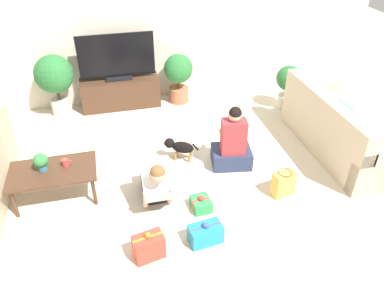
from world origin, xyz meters
TOP-DOWN VIEW (x-y plane):
  - ground_plane at (0.00, 0.00)m, footprint 16.00×16.00m
  - wall_back at (0.00, 2.63)m, footprint 8.40×0.06m
  - sofa_right at (2.41, 0.28)m, footprint 0.88×2.01m
  - coffee_table at (-1.45, 0.16)m, footprint 1.00×0.59m
  - tv_console at (-0.48, 2.36)m, footprint 1.32×0.40m
  - tv at (-0.48, 2.36)m, footprint 1.23×0.20m
  - potted_plant_corner_right at (2.26, 1.63)m, footprint 0.42×0.42m
  - potted_plant_back_right at (0.53, 2.31)m, footprint 0.49×0.49m
  - potted_plant_back_left at (-1.49, 2.31)m, footprint 0.61×0.61m
  - person_kneeling at (-0.29, -0.22)m, footprint 0.35×0.78m
  - person_sitting at (0.82, 0.28)m, footprint 0.58×0.53m
  - dog at (0.16, 0.59)m, footprint 0.46×0.29m
  - gift_box_a at (0.11, -0.94)m, footprint 0.37×0.24m
  - gift_box_b at (-0.50, -1.00)m, footprint 0.34×0.24m
  - gift_box_c at (0.20, -0.45)m, footprint 0.23×0.26m
  - gift_bag_a at (1.24, -0.44)m, footprint 0.29×0.20m
  - mug at (-1.29, 0.22)m, footprint 0.12×0.08m
  - tabletop_plant at (-1.55, 0.20)m, footprint 0.17×0.17m

SIDE VIEW (x-z plane):
  - ground_plane at x=0.00m, z-range 0.00..0.00m
  - gift_box_c at x=0.20m, z-range -0.03..0.17m
  - gift_box_a at x=0.11m, z-range -0.03..0.24m
  - gift_box_b at x=-0.50m, z-range -0.03..0.31m
  - gift_bag_a at x=1.24m, z-range -0.01..0.33m
  - dog at x=0.16m, z-range 0.05..0.36m
  - tv_console at x=-0.48m, z-range 0.00..0.51m
  - sofa_right at x=2.41m, z-range -0.13..0.74m
  - person_sitting at x=0.82m, z-range -0.14..0.78m
  - person_kneeling at x=-0.29m, z-range -0.05..0.70m
  - coffee_table at x=-1.45m, z-range 0.16..0.58m
  - mug at x=-1.29m, z-range 0.41..0.50m
  - potted_plant_corner_right at x=2.26m, z-range 0.08..0.84m
  - potted_plant_back_right at x=0.53m, z-range 0.09..0.95m
  - tabletop_plant at x=-1.55m, z-range 0.43..0.65m
  - potted_plant_back_left at x=-1.49m, z-range 0.16..1.19m
  - tv at x=-0.48m, z-range 0.48..1.24m
  - wall_back at x=0.00m, z-range 0.00..2.60m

